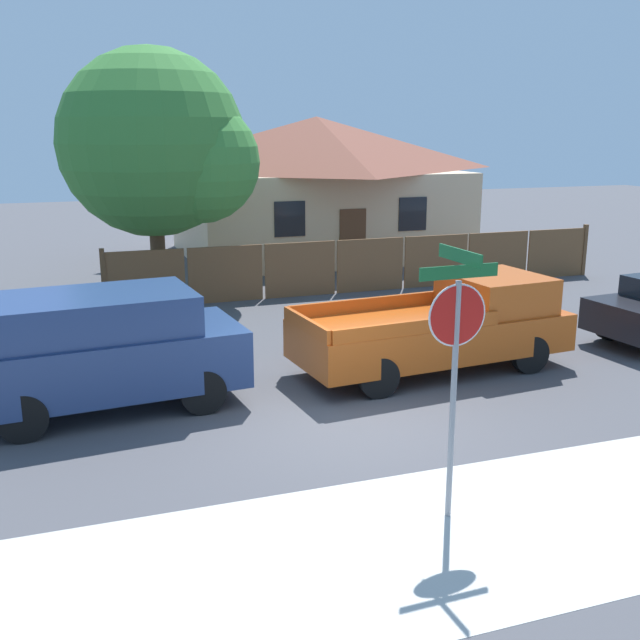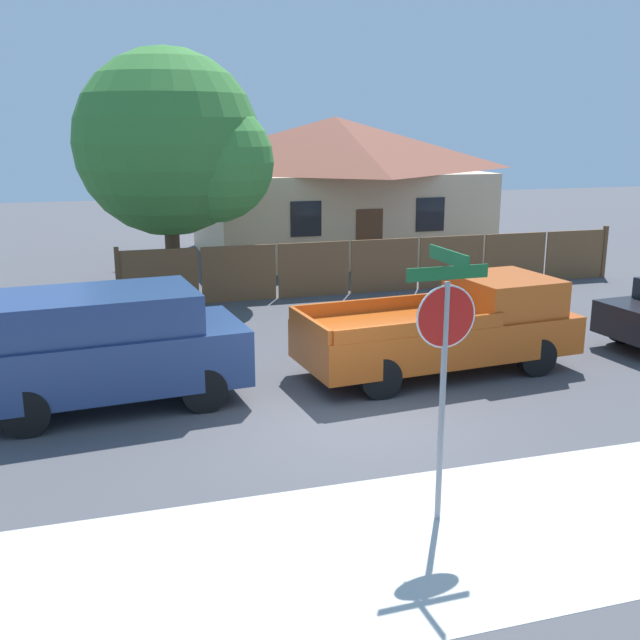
# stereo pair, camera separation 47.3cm
# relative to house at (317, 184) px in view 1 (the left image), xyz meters

# --- Properties ---
(ground_plane) EXTENTS (80.00, 80.00, 0.00)m
(ground_plane) POSITION_rel_house_xyz_m (-4.81, -15.66, -2.55)
(ground_plane) COLOR #47474C
(sidewalk_strip) EXTENTS (36.00, 3.20, 0.01)m
(sidewalk_strip) POSITION_rel_house_xyz_m (-4.81, -19.26, -2.54)
(sidewalk_strip) COLOR beige
(sidewalk_strip) RESTS_ON ground
(wooden_fence) EXTENTS (14.70, 0.12, 1.60)m
(wooden_fence) POSITION_rel_house_xyz_m (-0.70, -6.71, -1.80)
(wooden_fence) COLOR brown
(wooden_fence) RESTS_ON ground
(house) EXTENTS (10.19, 7.72, 4.91)m
(house) POSITION_rel_house_xyz_m (0.00, 0.00, 0.00)
(house) COLOR beige
(house) RESTS_ON ground
(oak_tree) EXTENTS (5.10, 4.86, 6.57)m
(oak_tree) POSITION_rel_house_xyz_m (-6.24, -5.80, 1.48)
(oak_tree) COLOR brown
(oak_tree) RESTS_ON ground
(red_suv) EXTENTS (4.57, 2.42, 1.94)m
(red_suv) POSITION_rel_house_xyz_m (-8.43, -13.78, -1.50)
(red_suv) COLOR navy
(red_suv) RESTS_ON ground
(orange_pickup) EXTENTS (5.41, 2.45, 1.74)m
(orange_pickup) POSITION_rel_house_xyz_m (-2.17, -13.75, -1.71)
(orange_pickup) COLOR #B74C14
(orange_pickup) RESTS_ON ground
(stop_sign) EXTENTS (0.98, 0.88, 3.23)m
(stop_sign) POSITION_rel_house_xyz_m (-4.82, -18.82, -0.35)
(stop_sign) COLOR gray
(stop_sign) RESTS_ON ground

